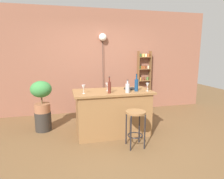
% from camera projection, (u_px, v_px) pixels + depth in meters
% --- Properties ---
extents(ground, '(12.00, 12.00, 0.00)m').
position_uv_depth(ground, '(116.00, 139.00, 3.83)').
color(ground, brown).
extents(back_wall, '(6.40, 0.10, 2.80)m').
position_uv_depth(back_wall, '(98.00, 62.00, 5.42)').
color(back_wall, '#8C5642').
rests_on(back_wall, ground).
extents(kitchen_counter, '(1.57, 0.78, 0.90)m').
position_uv_depth(kitchen_counter, '(113.00, 112.00, 4.03)').
color(kitchen_counter, olive).
rests_on(kitchen_counter, ground).
extents(bar_stool, '(0.35, 0.35, 0.66)m').
position_uv_depth(bar_stool, '(135.00, 120.00, 3.43)').
color(bar_stool, black).
rests_on(bar_stool, ground).
extents(spice_shelf, '(0.38, 0.15, 1.69)m').
position_uv_depth(spice_shelf, '(144.00, 80.00, 5.69)').
color(spice_shelf, brown).
rests_on(spice_shelf, ground).
extents(plant_stool, '(0.34, 0.34, 0.41)m').
position_uv_depth(plant_stool, '(43.00, 121.00, 4.21)').
color(plant_stool, '#2D2823').
rests_on(plant_stool, ground).
extents(potted_plant, '(0.43, 0.39, 0.67)m').
position_uv_depth(potted_plant, '(41.00, 94.00, 4.09)').
color(potted_plant, '#935B3D').
rests_on(potted_plant, plant_stool).
extents(bottle_sauce_amber, '(0.07, 0.07, 0.35)m').
position_uv_depth(bottle_sauce_amber, '(136.00, 85.00, 3.88)').
color(bottle_sauce_amber, navy).
rests_on(bottle_sauce_amber, kitchen_counter).
extents(bottle_vinegar, '(0.08, 0.08, 0.25)m').
position_uv_depth(bottle_vinegar, '(127.00, 88.00, 3.75)').
color(bottle_vinegar, '#B2B2B7').
rests_on(bottle_vinegar, kitchen_counter).
extents(bottle_soda_blue, '(0.06, 0.06, 0.32)m').
position_uv_depth(bottle_soda_blue, '(109.00, 87.00, 3.69)').
color(bottle_soda_blue, '#5B2319').
rests_on(bottle_soda_blue, kitchen_counter).
extents(wine_glass_left, '(0.07, 0.07, 0.16)m').
position_uv_depth(wine_glass_left, '(107.00, 85.00, 3.91)').
color(wine_glass_left, silver).
rests_on(wine_glass_left, kitchen_counter).
extents(wine_glass_center, '(0.07, 0.07, 0.16)m').
position_uv_depth(wine_glass_center, '(147.00, 85.00, 3.89)').
color(wine_glass_center, silver).
rests_on(wine_glass_center, kitchen_counter).
extents(wine_glass_right, '(0.07, 0.07, 0.16)m').
position_uv_depth(wine_glass_right, '(84.00, 87.00, 3.67)').
color(wine_glass_right, silver).
rests_on(wine_glass_right, kitchen_counter).
extents(cookbook, '(0.24, 0.19, 0.03)m').
position_uv_depth(cookbook, '(130.00, 89.00, 4.08)').
color(cookbook, black).
rests_on(cookbook, kitchen_counter).
extents(pendant_globe_light, '(0.20, 0.20, 2.15)m').
position_uv_depth(pendant_globe_light, '(103.00, 39.00, 5.23)').
color(pendant_globe_light, black).
rests_on(pendant_globe_light, ground).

